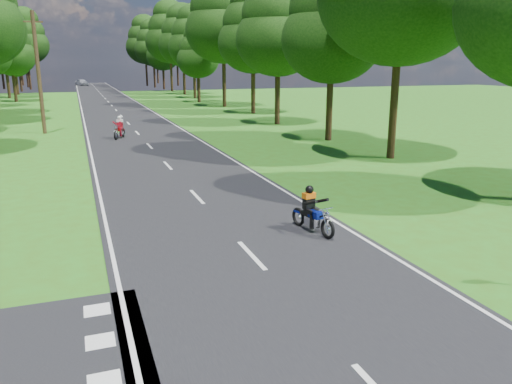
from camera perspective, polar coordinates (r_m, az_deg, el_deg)
name	(u,v)px	position (r m, az deg, el deg)	size (l,w,h in m)	color
ground	(282,289)	(10.94, 3.00, -10.97)	(160.00, 160.00, 0.00)	#346116
main_road	(112,106)	(59.40, -16.16, 9.46)	(7.00, 140.00, 0.02)	black
road_markings	(112,107)	(57.53, -16.16, 9.32)	(7.40, 140.00, 0.01)	silver
treeline	(113,34)	(69.45, -16.04, 16.95)	(40.00, 115.35, 14.78)	black
telegraph_pole	(38,73)	(37.16, -23.60, 12.40)	(1.20, 0.26, 8.00)	#382616
rider_near_blue	(313,209)	(14.21, 6.52, -1.99)	(0.53, 1.60, 1.34)	#0D1B93
rider_far_red	(119,127)	(33.21, -15.38, 7.16)	(0.57, 1.71, 1.42)	#990B0D
distant_car	(82,82)	(113.56, -19.29, 11.76)	(1.68, 4.17, 1.42)	silver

